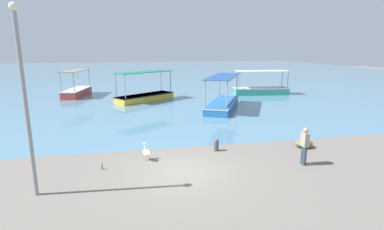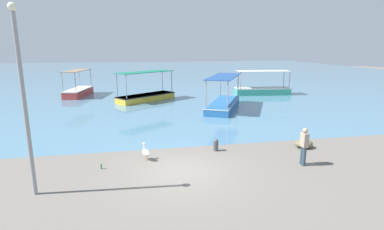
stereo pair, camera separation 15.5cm
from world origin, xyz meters
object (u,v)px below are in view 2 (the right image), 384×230
object	(u,v)px
fishing_boat_far_left	(146,95)
fishing_boat_outer	(78,91)
fishing_boat_far_right	(262,90)
pelican	(146,152)
mooring_bollard	(216,144)
net_pile	(304,144)
fisherman_standing	(304,145)
glass_bottle	(101,166)
fishing_boat_center	(223,103)
lamp_post	(23,94)

from	to	relation	value
fishing_boat_far_left	fishing_boat_outer	world-z (taller)	fishing_boat_far_left
fishing_boat_far_right	pelican	size ratio (longest dim) A/B	7.52
mooring_bollard	net_pile	distance (m)	4.61
fishing_boat_far_right	fisherman_standing	bearing A→B (deg)	-108.95
pelican	glass_bottle	bearing A→B (deg)	-160.72
fishing_boat_far_right	mooring_bollard	size ratio (longest dim) A/B	9.77
fishing_boat_far_left	fishing_boat_center	world-z (taller)	fishing_boat_far_left
fishing_boat_far_right	glass_bottle	size ratio (longest dim) A/B	22.27
glass_bottle	fishing_boat_far_right	bearing A→B (deg)	49.49
glass_bottle	fishing_boat_far_left	bearing A→B (deg)	80.88
mooring_bollard	fisherman_standing	bearing A→B (deg)	-37.59
fisherman_standing	glass_bottle	world-z (taller)	fisherman_standing
fishing_boat_center	pelican	xyz separation A→B (m)	(-6.90, -10.55, -0.13)
pelican	net_pile	size ratio (longest dim) A/B	0.86
lamp_post	fishing_boat_center	bearing A→B (deg)	50.27
fishing_boat_outer	fisherman_standing	xyz separation A→B (m)	(12.98, -21.90, 0.35)
fishing_boat_far_right	pelican	bearing A→B (deg)	-127.80
fishing_boat_far_right	fishing_boat_outer	xyz separation A→B (m)	(-19.54, 2.80, 0.02)
fishing_boat_far_left	fisherman_standing	xyz separation A→B (m)	(6.06, -17.64, 0.39)
fishing_boat_far_right	fishing_boat_center	size ratio (longest dim) A/B	0.88
mooring_bollard	fishing_boat_far_right	bearing A→B (deg)	59.33
fishing_boat_far_right	net_pile	bearing A→B (deg)	-107.13
fishing_boat_outer	pelican	size ratio (longest dim) A/B	6.68
lamp_post	mooring_bollard	distance (m)	8.76
fishing_boat_far_right	glass_bottle	xyz separation A→B (m)	(-15.25, -17.86, -0.43)
fishing_boat_far_left	fisherman_standing	distance (m)	18.66
mooring_bollard	fishing_boat_center	bearing A→B (deg)	71.13
lamp_post	net_pile	world-z (taller)	lamp_post
fishing_boat_outer	fisherman_standing	size ratio (longest dim) A/B	3.16
mooring_bollard	glass_bottle	world-z (taller)	mooring_bollard
pelican	net_pile	distance (m)	8.09
fishing_boat_center	glass_bottle	distance (m)	14.29
fishing_boat_far_left	mooring_bollard	world-z (taller)	fishing_boat_far_left
fishing_boat_far_right	fishing_boat_center	world-z (taller)	fishing_boat_center
fishing_boat_center	lamp_post	distance (m)	17.32
fishing_boat_center	fishing_boat_far_left	bearing A→B (deg)	140.12
fishing_boat_center	pelican	bearing A→B (deg)	-123.17
fishing_boat_far_right	lamp_post	bearing A→B (deg)	-131.27
lamp_post	net_pile	size ratio (longest dim) A/B	6.92
fishing_boat_outer	net_pile	world-z (taller)	fishing_boat_outer
fishing_boat_far_left	fisherman_standing	world-z (taller)	fishing_boat_far_left
pelican	lamp_post	bearing A→B (deg)	-147.42
pelican	glass_bottle	distance (m)	2.06
lamp_post	fisherman_standing	xyz separation A→B (m)	(10.76, 0.64, -2.68)
fishing_boat_far_left	net_pile	distance (m)	17.20
fishing_boat_far_right	pelican	xyz separation A→B (m)	(-13.33, -17.18, -0.16)
fishing_boat_far_right	fisherman_standing	size ratio (longest dim) A/B	3.56
fishing_boat_far_left	pelican	size ratio (longest dim) A/B	7.34
lamp_post	mooring_bollard	bearing A→B (deg)	22.85
fishing_boat_far_right	lamp_post	xyz separation A→B (m)	(-17.32, -19.73, 3.05)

